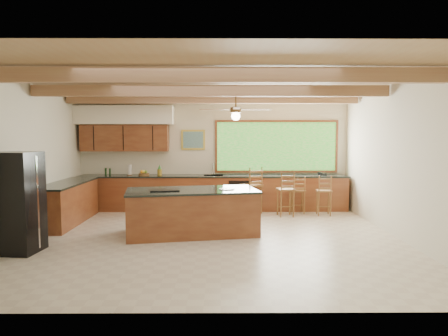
{
  "coord_description": "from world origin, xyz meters",
  "views": [
    {
      "loc": [
        0.21,
        -7.55,
        1.99
      ],
      "look_at": [
        0.27,
        0.8,
        1.29
      ],
      "focal_mm": 32.0,
      "sensor_mm": 36.0,
      "label": 1
    }
  ],
  "objects": [
    {
      "name": "ground",
      "position": [
        0.0,
        0.0,
        0.0
      ],
      "size": [
        7.2,
        7.2,
        0.0
      ],
      "primitive_type": "plane",
      "color": "beige",
      "rests_on": "ground"
    },
    {
      "name": "room_shell",
      "position": [
        -0.17,
        0.65,
        2.21
      ],
      "size": [
        7.27,
        6.54,
        3.02
      ],
      "color": "beige",
      "rests_on": "ground"
    },
    {
      "name": "counter_run",
      "position": [
        -0.82,
        2.52,
        0.46
      ],
      "size": [
        7.12,
        3.1,
        1.22
      ],
      "color": "brown",
      "rests_on": "ground"
    },
    {
      "name": "island",
      "position": [
        -0.38,
        0.34,
        0.45
      ],
      "size": [
        2.74,
        1.64,
        0.92
      ],
      "rotation": [
        0.0,
        0.0,
        0.17
      ],
      "color": "brown",
      "rests_on": "ground"
    },
    {
      "name": "refrigerator",
      "position": [
        -3.22,
        -0.89,
        0.85
      ],
      "size": [
        0.73,
        0.71,
        1.7
      ],
      "rotation": [
        0.0,
        0.0,
        -0.1
      ],
      "color": "black",
      "rests_on": "ground"
    },
    {
      "name": "bar_stool_a",
      "position": [
        0.99,
        2.39,
        0.7
      ],
      "size": [
        0.56,
        0.56,
        1.19
      ],
      "rotation": [
        0.0,
        0.0,
        0.39
      ],
      "color": "brown",
      "rests_on": "ground"
    },
    {
      "name": "bar_stool_b",
      "position": [
        2.15,
        2.4,
        0.56
      ],
      "size": [
        0.35,
        0.35,
        0.95
      ],
      "rotation": [
        0.0,
        0.0,
        0.02
      ],
      "color": "brown",
      "rests_on": "ground"
    },
    {
      "name": "bar_stool_c",
      "position": [
        1.78,
        2.0,
        0.65
      ],
      "size": [
        0.44,
        0.44,
        1.1
      ],
      "rotation": [
        0.0,
        0.0,
        0.12
      ],
      "color": "brown",
      "rests_on": "ground"
    },
    {
      "name": "bar_stool_d",
      "position": [
        2.74,
        2.12,
        0.6
      ],
      "size": [
        0.39,
        0.39,
        1.01
      ],
      "rotation": [
        0.0,
        0.0,
        -0.09
      ],
      "color": "brown",
      "rests_on": "ground"
    }
  ]
}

